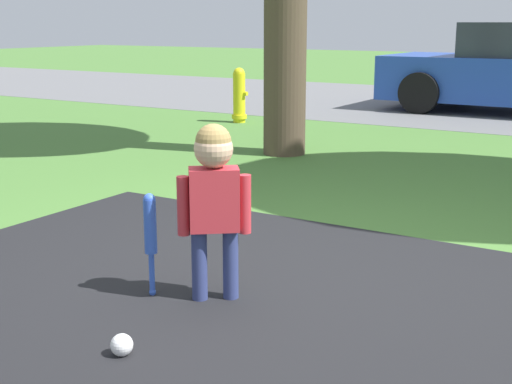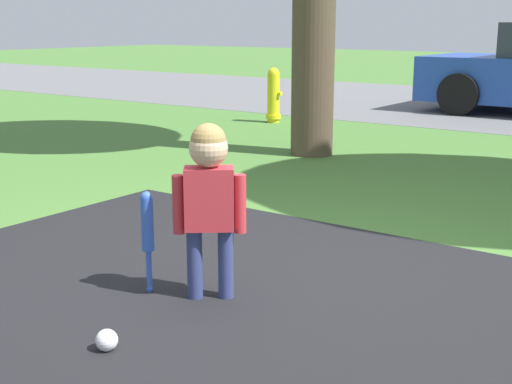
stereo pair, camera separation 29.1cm
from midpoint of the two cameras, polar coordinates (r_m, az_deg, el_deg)
ground_plane at (r=4.04m, az=2.37°, el=-6.71°), size 60.00×60.00×0.00m
child at (r=3.55m, az=-5.73°, el=0.33°), size 0.31×0.26×0.91m
baseball_bat at (r=3.71m, az=-10.69°, el=-3.04°), size 0.06×0.06×0.55m
sports_ball at (r=3.19m, az=-13.34°, el=-11.86°), size 0.10×0.10×0.10m
fire_hydrant at (r=10.14m, az=-2.18°, el=7.69°), size 0.24×0.21×0.77m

